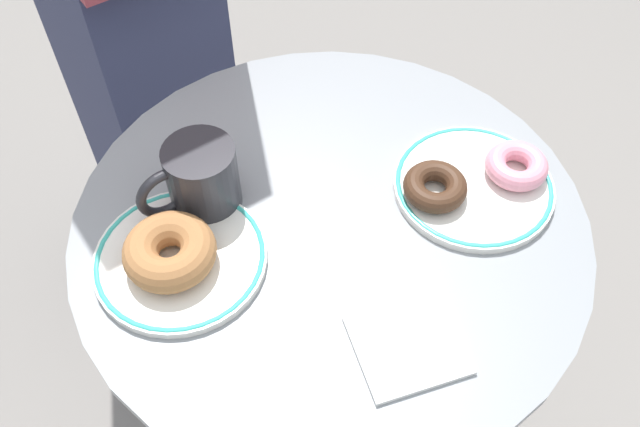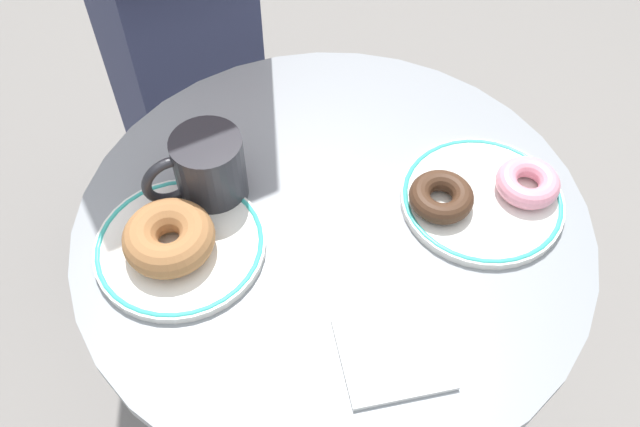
{
  "view_description": "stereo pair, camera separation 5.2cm",
  "coord_description": "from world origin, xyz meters",
  "px_view_note": "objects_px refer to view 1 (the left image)",
  "views": [
    {
      "loc": [
        -0.19,
        -0.46,
        1.38
      ],
      "look_at": [
        -0.02,
        -0.02,
        0.78
      ],
      "focal_mm": 38.1,
      "sensor_mm": 36.0,
      "label": 1
    },
    {
      "loc": [
        -0.14,
        -0.47,
        1.38
      ],
      "look_at": [
        -0.02,
        -0.02,
        0.78
      ],
      "focal_mm": 38.1,
      "sensor_mm": 36.0,
      "label": 2
    }
  ],
  "objects_px": {
    "plate_left": "(181,258)",
    "donut_cinnamon": "(169,249)",
    "cafe_table": "(328,320)",
    "donut_chocolate": "(435,187)",
    "coffee_mug": "(200,179)",
    "donut_pink_frosted": "(516,166)",
    "plate_right": "(473,185)",
    "paper_napkin": "(408,345)"
  },
  "relations": [
    {
      "from": "plate_left",
      "to": "donut_cinnamon",
      "type": "height_order",
      "value": "donut_cinnamon"
    },
    {
      "from": "cafe_table",
      "to": "plate_left",
      "type": "distance_m",
      "value": 0.32
    },
    {
      "from": "donut_chocolate",
      "to": "coffee_mug",
      "type": "height_order",
      "value": "coffee_mug"
    },
    {
      "from": "donut_pink_frosted",
      "to": "coffee_mug",
      "type": "bearing_deg",
      "value": 164.56
    },
    {
      "from": "donut_chocolate",
      "to": "coffee_mug",
      "type": "relative_size",
      "value": 0.62
    },
    {
      "from": "plate_right",
      "to": "plate_left",
      "type": "bearing_deg",
      "value": 175.87
    },
    {
      "from": "donut_pink_frosted",
      "to": "plate_left",
      "type": "bearing_deg",
      "value": 175.89
    },
    {
      "from": "donut_pink_frosted",
      "to": "paper_napkin",
      "type": "relative_size",
      "value": 0.7
    },
    {
      "from": "paper_napkin",
      "to": "donut_pink_frosted",
      "type": "bearing_deg",
      "value": 35.65
    },
    {
      "from": "donut_cinnamon",
      "to": "paper_napkin",
      "type": "relative_size",
      "value": 0.95
    },
    {
      "from": "donut_cinnamon",
      "to": "paper_napkin",
      "type": "distance_m",
      "value": 0.28
    },
    {
      "from": "plate_left",
      "to": "paper_napkin",
      "type": "distance_m",
      "value": 0.27
    },
    {
      "from": "donut_pink_frosted",
      "to": "paper_napkin",
      "type": "xyz_separation_m",
      "value": [
        -0.23,
        -0.16,
        -0.02
      ]
    },
    {
      "from": "plate_left",
      "to": "cafe_table",
      "type": "bearing_deg",
      "value": -1.59
    },
    {
      "from": "cafe_table",
      "to": "plate_left",
      "type": "xyz_separation_m",
      "value": [
        -0.18,
        0.01,
        0.26
      ]
    },
    {
      "from": "plate_left",
      "to": "donut_chocolate",
      "type": "distance_m",
      "value": 0.31
    },
    {
      "from": "plate_right",
      "to": "paper_napkin",
      "type": "xyz_separation_m",
      "value": [
        -0.17,
        -0.17,
        -0.0
      ]
    },
    {
      "from": "donut_pink_frosted",
      "to": "cafe_table",
      "type": "bearing_deg",
      "value": 173.96
    },
    {
      "from": "paper_napkin",
      "to": "coffee_mug",
      "type": "bearing_deg",
      "value": 119.14
    },
    {
      "from": "donut_cinnamon",
      "to": "donut_pink_frosted",
      "type": "height_order",
      "value": "donut_cinnamon"
    },
    {
      "from": "cafe_table",
      "to": "plate_right",
      "type": "xyz_separation_m",
      "value": [
        0.18,
        -0.02,
        0.26
      ]
    },
    {
      "from": "donut_chocolate",
      "to": "coffee_mug",
      "type": "bearing_deg",
      "value": 159.9
    },
    {
      "from": "cafe_table",
      "to": "donut_chocolate",
      "type": "xyz_separation_m",
      "value": [
        0.13,
        -0.02,
        0.28
      ]
    },
    {
      "from": "plate_left",
      "to": "paper_napkin",
      "type": "relative_size",
      "value": 1.8
    },
    {
      "from": "plate_left",
      "to": "coffee_mug",
      "type": "distance_m",
      "value": 0.1
    },
    {
      "from": "donut_cinnamon",
      "to": "paper_napkin",
      "type": "height_order",
      "value": "donut_cinnamon"
    },
    {
      "from": "donut_pink_frosted",
      "to": "coffee_mug",
      "type": "distance_m",
      "value": 0.39
    },
    {
      "from": "plate_left",
      "to": "paper_napkin",
      "type": "bearing_deg",
      "value": -44.42
    },
    {
      "from": "plate_right",
      "to": "donut_chocolate",
      "type": "height_order",
      "value": "donut_chocolate"
    },
    {
      "from": "cafe_table",
      "to": "paper_napkin",
      "type": "height_order",
      "value": "paper_napkin"
    },
    {
      "from": "plate_right",
      "to": "donut_pink_frosted",
      "type": "xyz_separation_m",
      "value": [
        0.05,
        -0.0,
        0.02
      ]
    },
    {
      "from": "paper_napkin",
      "to": "coffee_mug",
      "type": "relative_size",
      "value": 0.88
    },
    {
      "from": "cafe_table",
      "to": "coffee_mug",
      "type": "distance_m",
      "value": 0.34
    },
    {
      "from": "plate_right",
      "to": "coffee_mug",
      "type": "bearing_deg",
      "value": 162.69
    },
    {
      "from": "donut_cinnamon",
      "to": "donut_chocolate",
      "type": "height_order",
      "value": "donut_cinnamon"
    },
    {
      "from": "donut_cinnamon",
      "to": "paper_napkin",
      "type": "bearing_deg",
      "value": -42.82
    },
    {
      "from": "cafe_table",
      "to": "paper_napkin",
      "type": "distance_m",
      "value": 0.32
    },
    {
      "from": "plate_right",
      "to": "paper_napkin",
      "type": "distance_m",
      "value": 0.24
    },
    {
      "from": "plate_left",
      "to": "donut_cinnamon",
      "type": "relative_size",
      "value": 1.9
    },
    {
      "from": "plate_right",
      "to": "coffee_mug",
      "type": "height_order",
      "value": "coffee_mug"
    },
    {
      "from": "donut_cinnamon",
      "to": "donut_pink_frosted",
      "type": "relative_size",
      "value": 1.35
    },
    {
      "from": "paper_napkin",
      "to": "coffee_mug",
      "type": "distance_m",
      "value": 0.31
    }
  ]
}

